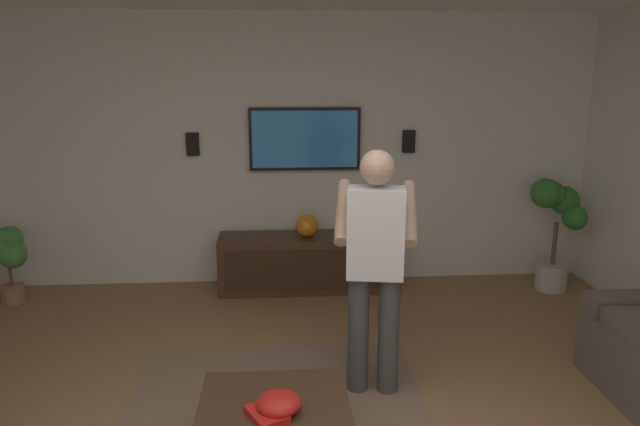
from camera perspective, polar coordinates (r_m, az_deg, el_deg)
wall_back_tv at (r=5.87m, az=-3.15°, el=6.00°), size 0.10×6.26×2.66m
media_console at (r=5.79m, az=-1.31°, el=-4.82°), size 0.45×1.70×0.55m
tv at (r=5.77m, az=-1.48°, el=7.18°), size 0.05×1.08×0.61m
person_standing at (r=3.81m, az=5.36°, el=-4.42°), size 0.59×0.60×1.64m
potted_plant_tall at (r=6.11m, az=21.81°, el=-0.22°), size 0.43×0.52×1.11m
potted_plant_short at (r=6.11m, az=-27.97°, el=-3.39°), size 0.34×0.34×0.72m
bowl at (r=3.17m, az=-4.02°, el=-17.91°), size 0.23×0.23×0.11m
book at (r=3.16m, az=-5.17°, el=-18.86°), size 0.27×0.24×0.04m
vase_round at (r=5.65m, az=-1.28°, el=-1.23°), size 0.22×0.22×0.22m
wall_speaker_left at (r=5.92m, az=8.60°, el=6.88°), size 0.06×0.12×0.22m
wall_speaker_right at (r=5.84m, az=-12.24°, el=6.54°), size 0.06×0.12×0.22m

